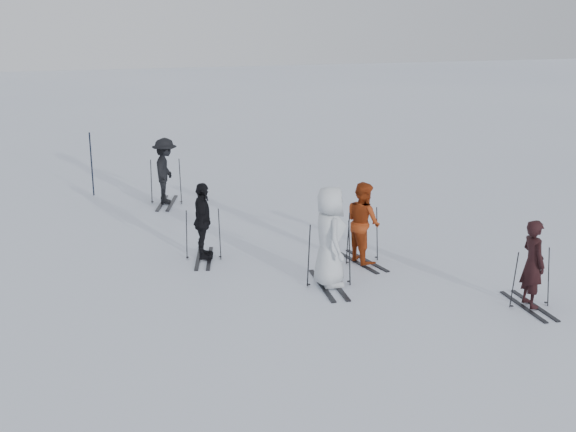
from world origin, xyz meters
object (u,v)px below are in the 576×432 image
object	(u,v)px
skier_red	(363,223)
piste_marker	(92,164)
skier_near_dark	(533,265)
skier_uphill_far	(165,172)
skier_grey	(330,238)
skier_uphill_left	(203,222)

from	to	relation	value
skier_red	piste_marker	distance (m)	9.34
skier_near_dark	piste_marker	xyz separation A→B (m)	(-6.72, 11.17, 0.13)
skier_near_dark	skier_red	bearing A→B (deg)	34.93
piste_marker	skier_red	bearing A→B (deg)	-58.34
skier_uphill_far	skier_grey	bearing A→B (deg)	-147.28
skier_near_dark	skier_uphill_far	distance (m)	10.68
skier_near_dark	skier_uphill_left	bearing A→B (deg)	53.18
skier_near_dark	skier_uphill_left	world-z (taller)	skier_uphill_left
skier_red	skier_grey	world-z (taller)	skier_grey
skier_near_dark	skier_uphill_far	bearing A→B (deg)	32.70
skier_red	skier_grey	size ratio (longest dim) A/B	0.88
skier_uphill_left	piste_marker	world-z (taller)	piste_marker
skier_near_dark	skier_uphill_far	xyz separation A→B (m)	(-4.87, 9.50, 0.11)
skier_grey	skier_red	bearing A→B (deg)	-41.37
skier_uphill_left	skier_grey	bearing A→B (deg)	-124.64
skier_near_dark	piste_marker	distance (m)	13.04
skier_uphill_left	piste_marker	distance (m)	6.89
skier_uphill_left	piste_marker	xyz separation A→B (m)	(-1.77, 6.66, 0.10)
skier_red	skier_uphill_far	xyz separation A→B (m)	(-3.06, 6.28, 0.05)
skier_grey	skier_uphill_left	bearing A→B (deg)	46.60
skier_near_dark	skier_red	xyz separation A→B (m)	(-1.81, 3.22, 0.06)
skier_grey	skier_uphill_far	distance (m)	7.58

